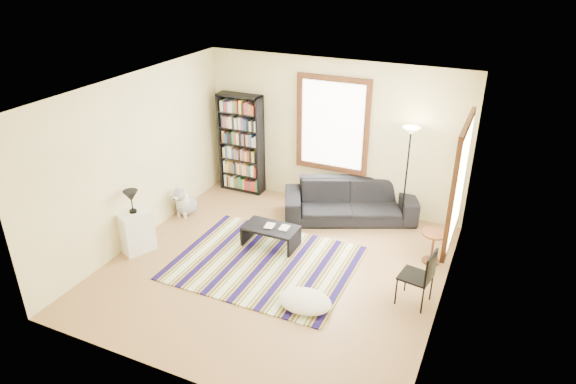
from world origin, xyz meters
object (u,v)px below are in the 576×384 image
at_px(side_table, 433,247).
at_px(folding_chair, 415,276).
at_px(floor_lamp, 406,179).
at_px(white_cabinet, 136,231).
at_px(sofa, 350,201).
at_px(floor_cushion, 305,301).
at_px(dog, 186,200).
at_px(bookshelf, 241,144).
at_px(coffee_table, 271,236).

height_order(side_table, folding_chair, folding_chair).
relative_size(floor_lamp, white_cabinet, 2.66).
xyz_separation_m(sofa, floor_cushion, (0.26, -2.75, -0.25)).
bearing_deg(floor_lamp, floor_cushion, -103.61).
relative_size(floor_cushion, floor_lamp, 0.41).
distance_m(floor_lamp, white_cabinet, 4.64).
xyz_separation_m(sofa, folding_chair, (1.61, -2.01, 0.08)).
bearing_deg(floor_cushion, dog, 152.16).
height_order(bookshelf, side_table, bookshelf).
xyz_separation_m(coffee_table, folding_chair, (2.49, -0.52, 0.25)).
xyz_separation_m(floor_cushion, folding_chair, (1.35, 0.74, 0.33)).
height_order(coffee_table, side_table, side_table).
distance_m(coffee_table, folding_chair, 2.56).
bearing_deg(folding_chair, floor_lamp, 116.23).
bearing_deg(bookshelf, dog, -107.48).
bearing_deg(floor_lamp, side_table, -53.82).
xyz_separation_m(sofa, dog, (-2.82, -1.11, -0.05)).
bearing_deg(side_table, bookshelf, 164.30).
bearing_deg(side_table, folding_chair, -92.51).
bearing_deg(white_cabinet, sofa, 65.48).
bearing_deg(folding_chair, white_cabinet, -164.74).
relative_size(coffee_table, folding_chair, 1.05).
height_order(floor_cushion, side_table, side_table).
relative_size(sofa, floor_cushion, 3.08).
height_order(sofa, white_cabinet, white_cabinet).
bearing_deg(bookshelf, side_table, -15.70).
distance_m(side_table, dog, 4.49).
xyz_separation_m(bookshelf, dog, (-0.44, -1.38, -0.71)).
xyz_separation_m(floor_lamp, folding_chair, (0.66, -2.11, -0.50)).
bearing_deg(coffee_table, bookshelf, 130.64).
bearing_deg(coffee_table, dog, 169.17).
height_order(floor_cushion, floor_lamp, floor_lamp).
bearing_deg(side_table, floor_cushion, -126.67).
relative_size(sofa, bookshelf, 1.18).
xyz_separation_m(side_table, dog, (-4.49, -0.25, 0.02)).
bearing_deg(side_table, floor_lamp, 126.18).
bearing_deg(floor_lamp, folding_chair, -72.65).
xyz_separation_m(bookshelf, floor_lamp, (3.34, -0.17, -0.07)).
relative_size(sofa, floor_lamp, 1.27).
distance_m(coffee_table, white_cabinet, 2.21).
distance_m(bookshelf, floor_lamp, 3.35).
bearing_deg(white_cabinet, folding_chair, 30.42).
xyz_separation_m(floor_cushion, white_cabinet, (-3.10, 0.24, 0.25)).
bearing_deg(floor_cushion, folding_chair, 28.72).
height_order(bookshelf, white_cabinet, bookshelf).
relative_size(floor_lamp, folding_chair, 2.16).
height_order(floor_cushion, dog, dog).
relative_size(floor_cushion, dog, 1.32).
distance_m(folding_chair, white_cabinet, 4.48).
height_order(floor_cushion, folding_chair, folding_chair).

